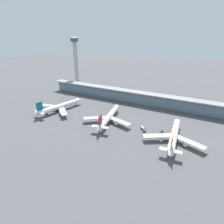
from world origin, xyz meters
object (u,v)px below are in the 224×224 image
Objects in this scene: airliner_centre_stand at (109,117)px; airliner_right_stand at (174,136)px; service_truck_under_wing_blue at (143,128)px; airliner_left_stand at (59,107)px; service_truck_mid_apron_grey at (162,131)px; service_truck_by_tail_white at (125,123)px; service_truck_near_nose_yellow at (46,112)px; control_tower at (76,58)px.

airliner_centre_stand is 63.75m from airliner_right_stand.
service_truck_under_wing_blue is (35.33, 0.30, -3.58)m from airliner_centre_stand.
airliner_left_stand is at bearing -178.46° from service_truck_under_wing_blue.
service_truck_mid_apron_grey is 35.45m from service_truck_by_tail_white.
airliner_left_stand is 7.75× the size of service_truck_under_wing_blue.
service_truck_mid_apron_grey is (15.93, 4.72, -0.83)m from service_truck_under_wing_blue.
airliner_centre_stand and airliner_right_stand have the same top height.
airliner_left_stand is 113.87m from service_truck_mid_apron_grey.
airliner_right_stand is 48.84m from service_truck_by_tail_white.
service_truck_near_nose_yellow is 107.15m from service_truck_under_wing_blue.
service_truck_near_nose_yellow is 2.30× the size of service_truck_mid_apron_grey.
service_truck_near_nose_yellow is at bearing -170.77° from service_truck_mid_apron_grey.
airliner_centre_stand reaches higher than service_truck_under_wing_blue.
airliner_centre_stand is 9.39× the size of service_truck_by_tail_white.
control_tower is (-175.75, 100.24, 39.14)m from airliner_right_stand.
airliner_right_stand reaches higher than service_truck_near_nose_yellow.
service_truck_mid_apron_grey is 0.04× the size of control_tower.
control_tower is at bearing 147.57° from service_truck_under_wing_blue.
service_truck_near_nose_yellow reaches higher than service_truck_under_wing_blue.
service_truck_near_nose_yellow is at bearing -168.17° from airliner_centre_stand.
service_truck_by_tail_white is (86.58, 18.54, -0.88)m from service_truck_near_nose_yellow.
service_truck_mid_apron_grey is at bearing 137.53° from airliner_right_stand.
airliner_right_stand is 9.44× the size of service_truck_by_tail_white.
control_tower is at bearing 140.04° from airliner_centre_stand.
control_tower is (-41.55, 108.91, 42.74)m from service_truck_near_nose_yellow.
control_tower reaches higher than airliner_left_stand.
airliner_left_stand is at bearing -175.57° from service_truck_by_tail_white.
control_tower reaches higher than airliner_right_stand.
airliner_left_stand is 125.81m from airliner_right_stand.
service_truck_near_nose_yellow is 88.55m from service_truck_by_tail_white.
service_truck_mid_apron_grey is at bearing 5.59° from airliner_centre_stand.
airliner_centre_stand reaches higher than service_truck_mid_apron_grey.
airliner_centre_stand reaches higher than service_truck_near_nose_yellow.
airliner_right_stand reaches higher than service_truck_mid_apron_grey.
service_truck_under_wing_blue reaches higher than service_truck_by_tail_white.
airliner_right_stand is at bearing -5.53° from airliner_centre_stand.
airliner_centre_stand is at bearing 2.14° from airliner_left_stand.
airliner_centre_stand is (62.30, 2.33, 0.00)m from airliner_left_stand.
control_tower reaches higher than service_truck_mid_apron_grey.
service_truck_mid_apron_grey is at bearing 2.10° from service_truck_by_tail_white.
airliner_centre_stand is at bearing 11.83° from service_truck_near_nose_yellow.
service_truck_under_wing_blue is at bearing 1.54° from airliner_left_stand.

